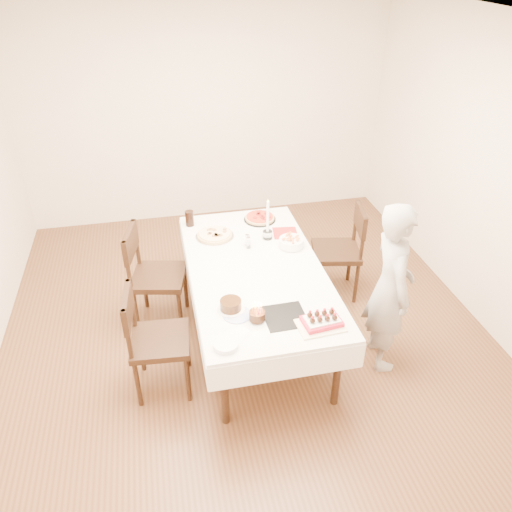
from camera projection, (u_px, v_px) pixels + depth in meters
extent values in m
plane|color=#4F2E1B|center=(247.00, 332.00, 4.74)|extent=(5.00, 5.00, 0.00)
cube|color=beige|center=(205.00, 114.00, 6.07)|extent=(4.50, 0.04, 2.70)
cube|color=beige|center=(367.00, 488.00, 1.96)|extent=(4.50, 0.04, 2.70)
cube|color=beige|center=(494.00, 181.00, 4.41)|extent=(0.04, 5.00, 2.70)
plane|color=white|center=(242.00, 22.00, 3.28)|extent=(5.00, 5.00, 0.00)
cube|color=silver|center=(256.00, 302.00, 4.52)|extent=(1.79, 2.40, 0.75)
imported|color=#A29D99|center=(390.00, 288.00, 4.06)|extent=(0.43, 0.59, 1.52)
cylinder|color=beige|center=(215.00, 235.00, 4.75)|extent=(0.46, 0.46, 0.04)
cylinder|color=red|center=(260.00, 218.00, 5.04)|extent=(0.42, 0.42, 0.04)
cube|color=#B21E1E|center=(285.00, 233.00, 4.83)|extent=(0.26, 0.26, 0.01)
cylinder|color=white|center=(291.00, 242.00, 4.60)|extent=(0.29, 0.29, 0.07)
cylinder|color=white|center=(268.00, 219.00, 4.63)|extent=(0.11, 0.11, 0.42)
cylinder|color=black|center=(190.00, 218.00, 4.92)|extent=(0.11, 0.11, 0.16)
cylinder|color=#361E0D|center=(231.00, 305.00, 3.82)|extent=(0.24, 0.24, 0.09)
cube|color=black|center=(285.00, 317.00, 3.77)|extent=(0.32, 0.32, 0.01)
cylinder|color=#321D0D|center=(257.00, 312.00, 3.69)|extent=(0.16, 0.16, 0.13)
cube|color=beige|center=(320.00, 326.00, 3.68)|extent=(0.36, 0.25, 0.03)
cylinder|color=white|center=(226.00, 345.00, 3.48)|extent=(0.20, 0.20, 0.04)
cylinder|color=white|center=(237.00, 315.00, 3.78)|extent=(0.26, 0.26, 0.01)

